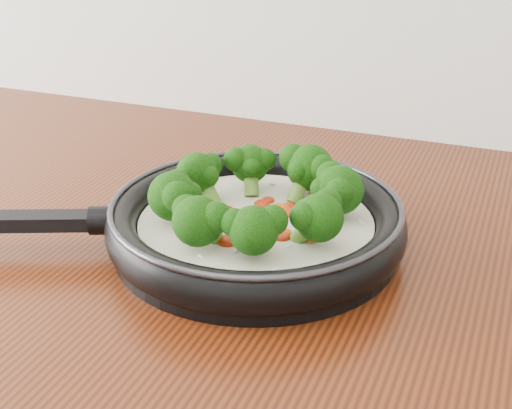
% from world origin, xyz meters
% --- Properties ---
extents(skillet, '(0.51, 0.41, 0.09)m').
position_xyz_m(skillet, '(-0.04, 1.09, 0.93)').
color(skillet, black).
rests_on(skillet, counter).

